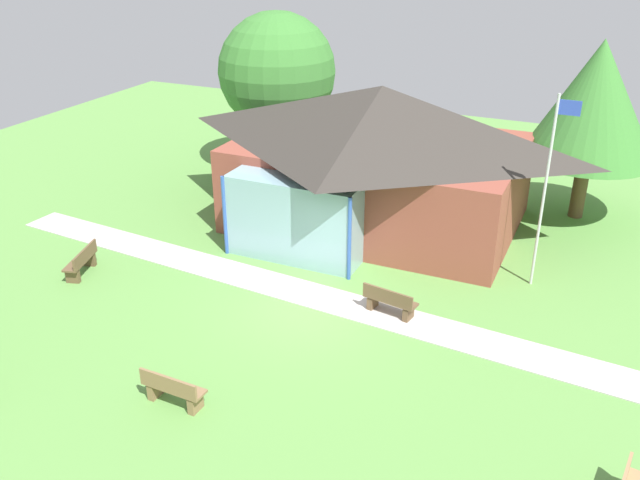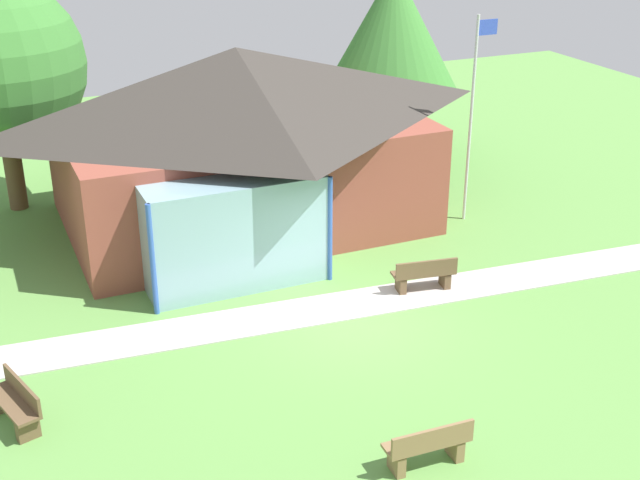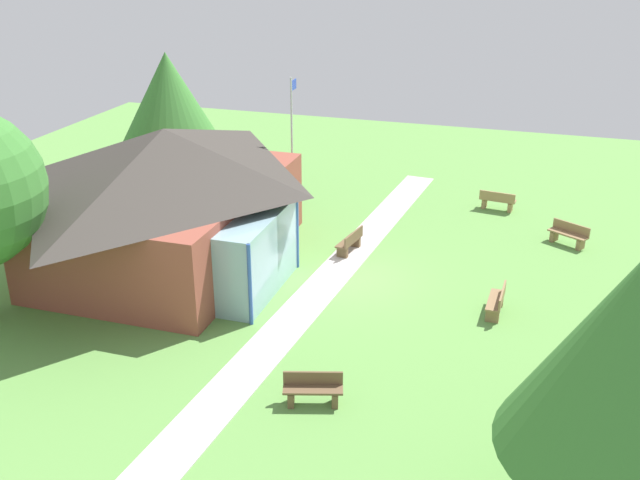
{
  "view_description": "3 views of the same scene",
  "coord_description": "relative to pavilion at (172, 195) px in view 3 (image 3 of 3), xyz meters",
  "views": [
    {
      "loc": [
        6.85,
        -14.65,
        9.83
      ],
      "look_at": [
        -0.4,
        1.42,
        1.44
      ],
      "focal_mm": 38.15,
      "sensor_mm": 36.0,
      "label": 1
    },
    {
      "loc": [
        -7.35,
        -14.78,
        9.31
      ],
      "look_at": [
        0.15,
        2.4,
        0.92
      ],
      "focal_mm": 47.88,
      "sensor_mm": 36.0,
      "label": 2
    },
    {
      "loc": [
        -21.73,
        -5.74,
        11.0
      ],
      "look_at": [
        -0.01,
        1.14,
        1.26
      ],
      "focal_mm": 40.86,
      "sensor_mm": 36.0,
      "label": 3
    }
  ],
  "objects": [
    {
      "name": "ground_plane",
      "position": [
        0.51,
        -6.38,
        -2.51
      ],
      "size": [
        44.0,
        44.0,
        0.0
      ],
      "primitive_type": "plane",
      "color": "#609947"
    },
    {
      "name": "bench_front_center",
      "position": [
        -0.59,
        -11.33,
        -2.11
      ],
      "size": [
        1.52,
        0.49,
        0.84
      ],
      "rotation": [
        0.0,
        0.0,
        6.25
      ],
      "color": "olive",
      "rests_on": "ground_plane"
    },
    {
      "name": "tree_behind_pavilion_right",
      "position": [
        6.48,
        3.48,
        1.73
      ],
      "size": [
        4.51,
        4.51,
        6.29
      ],
      "color": "brown",
      "rests_on": "ground_plane"
    },
    {
      "name": "flagpole",
      "position": [
        5.83,
        -2.37,
        0.62
      ],
      "size": [
        0.64,
        0.08,
        5.68
      ],
      "color": "silver",
      "rests_on": "ground_plane"
    },
    {
      "name": "pavilion",
      "position": [
        0.0,
        0.0,
        0.0
      ],
      "size": [
        10.43,
        8.33,
        4.83
      ],
      "color": "brown",
      "rests_on": "ground_plane"
    },
    {
      "name": "bench_lawn_far_right",
      "position": [
        8.7,
        -10.55,
        -2.11
      ],
      "size": [
        0.64,
        1.55,
        0.84
      ],
      "rotation": [
        0.0,
        0.0,
        4.58
      ],
      "color": "#9E7A51",
      "rests_on": "ground_plane"
    },
    {
      "name": "bench_mid_left",
      "position": [
        -6.74,
        -7.35,
        -2.11
      ],
      "size": [
        0.85,
        1.56,
        0.84
      ],
      "rotation": [
        0.0,
        0.0,
        1.86
      ],
      "color": "brown",
      "rests_on": "ground_plane"
    },
    {
      "name": "bench_front_right",
      "position": [
        5.72,
        -13.44,
        -2.11
      ],
      "size": [
        1.13,
        1.52,
        0.84
      ],
      "rotation": [
        0.0,
        0.0,
        1.05
      ],
      "color": "olive",
      "rests_on": "ground_plane"
    },
    {
      "name": "footpath",
      "position": [
        0.51,
        -5.72,
        -2.49
      ],
      "size": [
        23.24,
        3.21,
        0.03
      ],
      "primitive_type": "cube",
      "rotation": [
        0.0,
        0.0,
        -0.08
      ],
      "color": "#BCB7B2",
      "rests_on": "ground_plane"
    },
    {
      "name": "bench_front_left",
      "position": [
        -5.15,
        -13.2,
        -2.11
      ],
      "size": [
        1.56,
        0.94,
        0.84
      ],
      "rotation": [
        0.0,
        0.0,
        5.92
      ],
      "color": "olive",
      "rests_on": "ground_plane"
    },
    {
      "name": "bench_rear_near_path",
      "position": [
        2.54,
        -5.77,
        -2.11
      ],
      "size": [
        1.55,
        0.68,
        0.84
      ],
      "rotation": [
        0.0,
        0.0,
        6.12
      ],
      "color": "brown",
      "rests_on": "ground_plane"
    }
  ]
}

